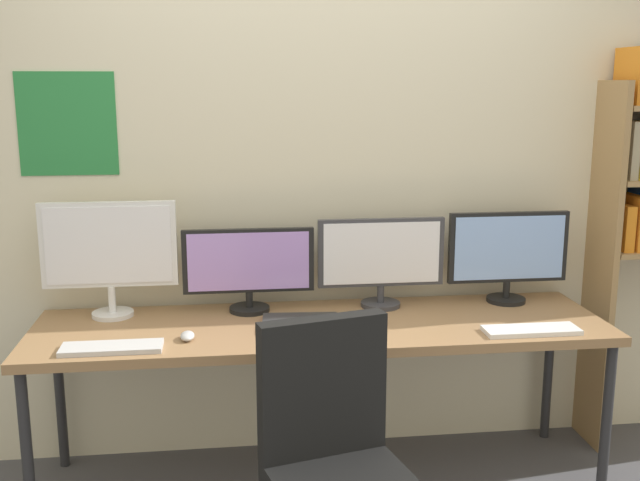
{
  "coord_description": "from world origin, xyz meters",
  "views": [
    {
      "loc": [
        -0.38,
        -2.42,
        1.74
      ],
      "look_at": [
        0.0,
        0.65,
        1.09
      ],
      "focal_mm": 41.92,
      "sensor_mm": 36.0,
      "label": 1
    }
  ],
  "objects_px": {
    "monitor_center_left": "(249,266)",
    "monitor_far_right": "(508,252)",
    "keyboard_right": "(531,330)",
    "computer_mouse": "(187,336)",
    "keyboard_center": "(329,339)",
    "monitor_far_left": "(109,251)",
    "desk": "(321,334)",
    "monitor_center_right": "(381,258)",
    "keyboard_left": "(112,348)",
    "laptop_closed": "(300,323)"
  },
  "relations": [
    {
      "from": "monitor_far_left",
      "to": "keyboard_left",
      "type": "bearing_deg",
      "value": -82.48
    },
    {
      "from": "monitor_far_right",
      "to": "laptop_closed",
      "type": "relative_size",
      "value": 1.76
    },
    {
      "from": "monitor_far_right",
      "to": "laptop_closed",
      "type": "height_order",
      "value": "monitor_far_right"
    },
    {
      "from": "keyboard_left",
      "to": "keyboard_right",
      "type": "xyz_separation_m",
      "value": [
        1.68,
        0.0,
        0.0
      ]
    },
    {
      "from": "monitor_center_left",
      "to": "monitor_center_right",
      "type": "bearing_deg",
      "value": 0.0
    },
    {
      "from": "keyboard_left",
      "to": "desk",
      "type": "bearing_deg",
      "value": 15.31
    },
    {
      "from": "monitor_far_left",
      "to": "laptop_closed",
      "type": "relative_size",
      "value": 1.81
    },
    {
      "from": "desk",
      "to": "computer_mouse",
      "type": "xyz_separation_m",
      "value": [
        -0.56,
        -0.14,
        0.06
      ]
    },
    {
      "from": "monitor_center_right",
      "to": "keyboard_center",
      "type": "height_order",
      "value": "monitor_center_right"
    },
    {
      "from": "monitor_center_right",
      "to": "keyboard_center",
      "type": "xyz_separation_m",
      "value": [
        -0.3,
        -0.44,
        -0.22
      ]
    },
    {
      "from": "keyboard_right",
      "to": "computer_mouse",
      "type": "relative_size",
      "value": 4.08
    },
    {
      "from": "keyboard_right",
      "to": "monitor_center_left",
      "type": "bearing_deg",
      "value": 158.79
    },
    {
      "from": "monitor_far_right",
      "to": "keyboard_center",
      "type": "bearing_deg",
      "value": -153.79
    },
    {
      "from": "monitor_far_left",
      "to": "laptop_closed",
      "type": "xyz_separation_m",
      "value": [
        0.81,
        -0.23,
        -0.28
      ]
    },
    {
      "from": "keyboard_right",
      "to": "laptop_closed",
      "type": "xyz_separation_m",
      "value": [
        -0.93,
        0.21,
        0.0
      ]
    },
    {
      "from": "monitor_center_right",
      "to": "keyboard_left",
      "type": "height_order",
      "value": "monitor_center_right"
    },
    {
      "from": "desk",
      "to": "monitor_center_right",
      "type": "distance_m",
      "value": 0.46
    },
    {
      "from": "monitor_far_right",
      "to": "keyboard_right",
      "type": "bearing_deg",
      "value": -97.52
    },
    {
      "from": "monitor_far_right",
      "to": "computer_mouse",
      "type": "xyz_separation_m",
      "value": [
        -1.46,
        -0.36,
        -0.22
      ]
    },
    {
      "from": "monitor_center_left",
      "to": "keyboard_center",
      "type": "height_order",
      "value": "monitor_center_left"
    },
    {
      "from": "monitor_center_left",
      "to": "monitor_far_right",
      "type": "distance_m",
      "value": 1.2
    },
    {
      "from": "monitor_center_right",
      "to": "monitor_far_left",
      "type": "bearing_deg",
      "value": 180.0
    },
    {
      "from": "keyboard_left",
      "to": "computer_mouse",
      "type": "relative_size",
      "value": 4.0
    },
    {
      "from": "monitor_center_right",
      "to": "monitor_far_right",
      "type": "height_order",
      "value": "monitor_far_right"
    },
    {
      "from": "monitor_far_left",
      "to": "monitor_far_right",
      "type": "distance_m",
      "value": 1.8
    },
    {
      "from": "keyboard_right",
      "to": "computer_mouse",
      "type": "height_order",
      "value": "computer_mouse"
    },
    {
      "from": "monitor_far_left",
      "to": "monitor_far_right",
      "type": "height_order",
      "value": "monitor_far_left"
    },
    {
      "from": "monitor_far_right",
      "to": "keyboard_center",
      "type": "relative_size",
      "value": 1.42
    },
    {
      "from": "monitor_center_right",
      "to": "monitor_far_right",
      "type": "distance_m",
      "value": 0.6
    },
    {
      "from": "desk",
      "to": "computer_mouse",
      "type": "bearing_deg",
      "value": -165.49
    },
    {
      "from": "desk",
      "to": "monitor_far_left",
      "type": "bearing_deg",
      "value": 166.7
    },
    {
      "from": "keyboard_center",
      "to": "computer_mouse",
      "type": "height_order",
      "value": "computer_mouse"
    },
    {
      "from": "monitor_far_left",
      "to": "keyboard_center",
      "type": "xyz_separation_m",
      "value": [
        0.9,
        -0.44,
        -0.28
      ]
    },
    {
      "from": "monitor_far_left",
      "to": "laptop_closed",
      "type": "distance_m",
      "value": 0.89
    },
    {
      "from": "monitor_center_left",
      "to": "monitor_far_right",
      "type": "relative_size",
      "value": 1.03
    },
    {
      "from": "monitor_far_right",
      "to": "desk",
      "type": "bearing_deg",
      "value": -166.7
    },
    {
      "from": "monitor_far_left",
      "to": "keyboard_center",
      "type": "relative_size",
      "value": 1.45
    },
    {
      "from": "desk",
      "to": "keyboard_right",
      "type": "height_order",
      "value": "keyboard_right"
    },
    {
      "from": "desk",
      "to": "monitor_center_right",
      "type": "height_order",
      "value": "monitor_center_right"
    },
    {
      "from": "monitor_center_left",
      "to": "keyboard_left",
      "type": "bearing_deg",
      "value": -140.71
    },
    {
      "from": "monitor_center_left",
      "to": "laptop_closed",
      "type": "height_order",
      "value": "monitor_center_left"
    },
    {
      "from": "laptop_closed",
      "to": "monitor_far_left",
      "type": "bearing_deg",
      "value": 168.05
    },
    {
      "from": "keyboard_left",
      "to": "keyboard_right",
      "type": "bearing_deg",
      "value": 0.0
    },
    {
      "from": "monitor_far_left",
      "to": "keyboard_left",
      "type": "height_order",
      "value": "monitor_far_left"
    },
    {
      "from": "computer_mouse",
      "to": "laptop_closed",
      "type": "relative_size",
      "value": 0.3
    },
    {
      "from": "keyboard_left",
      "to": "keyboard_center",
      "type": "relative_size",
      "value": 0.97
    },
    {
      "from": "monitor_center_right",
      "to": "keyboard_right",
      "type": "relative_size",
      "value": 1.47
    },
    {
      "from": "computer_mouse",
      "to": "monitor_far_right",
      "type": "bearing_deg",
      "value": 13.76
    },
    {
      "from": "keyboard_right",
      "to": "monitor_far_right",
      "type": "bearing_deg",
      "value": 82.48
    },
    {
      "from": "keyboard_center",
      "to": "keyboard_right",
      "type": "height_order",
      "value": "same"
    }
  ]
}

